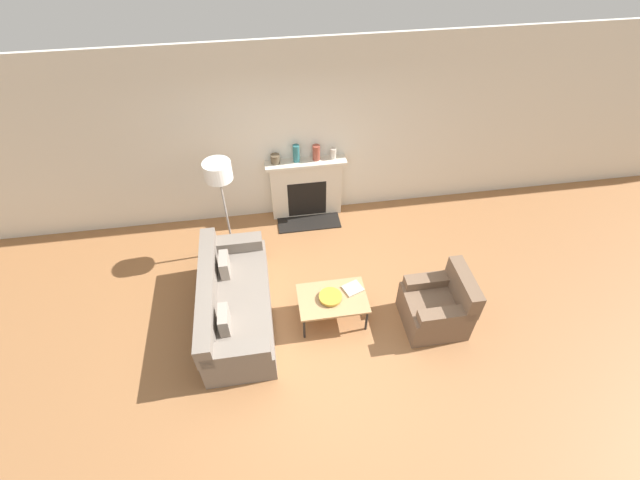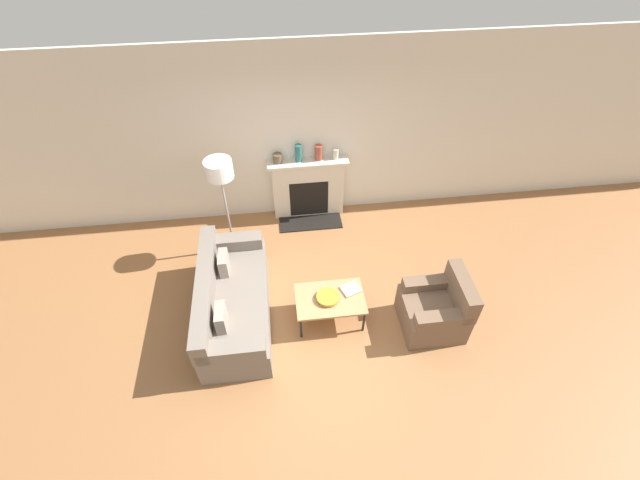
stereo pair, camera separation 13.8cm
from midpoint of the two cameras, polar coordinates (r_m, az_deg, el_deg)
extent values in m
plane|color=#99663D|center=(5.84, -0.91, -12.57)|extent=(18.00, 18.00, 0.00)
cube|color=silver|center=(6.76, -4.32, 13.62)|extent=(18.00, 0.06, 2.90)
cube|color=beige|center=(7.19, -2.41, 6.82)|extent=(1.17, 0.20, 1.03)
cube|color=black|center=(7.21, -2.29, 5.52)|extent=(0.64, 0.04, 0.67)
cube|color=black|center=(7.30, -2.02, 2.34)|extent=(1.05, 0.40, 0.02)
cube|color=beige|center=(6.85, -2.51, 10.26)|extent=(1.29, 0.28, 0.05)
cube|color=slate|center=(5.93, -11.49, -8.74)|extent=(0.87, 2.01, 0.46)
cube|color=slate|center=(5.67, -15.52, -6.58)|extent=(0.20, 2.01, 0.34)
cube|color=slate|center=(5.16, -11.91, -14.47)|extent=(0.80, 0.22, 0.19)
cube|color=slate|center=(6.29, -11.98, -0.47)|extent=(0.80, 0.22, 0.19)
cube|color=gray|center=(5.38, -13.39, -10.30)|extent=(0.12, 0.32, 0.28)
cube|color=gray|center=(5.96, -13.26, -3.25)|extent=(0.12, 0.32, 0.28)
cube|color=brown|center=(5.95, 14.26, -9.16)|extent=(0.78, 0.75, 0.46)
cube|color=brown|center=(5.74, 17.90, -6.07)|extent=(0.18, 0.75, 0.40)
cube|color=brown|center=(5.89, 13.85, -5.24)|extent=(0.70, 0.18, 0.13)
cube|color=brown|center=(5.57, 15.76, -9.64)|extent=(0.70, 0.18, 0.13)
cube|color=tan|center=(5.67, 0.98, -7.81)|extent=(0.91, 0.61, 0.03)
cylinder|color=black|center=(5.66, -2.83, -11.73)|extent=(0.03, 0.03, 0.40)
cylinder|color=black|center=(5.75, 5.54, -10.64)|extent=(0.03, 0.03, 0.40)
cylinder|color=black|center=(5.97, -3.43, -7.56)|extent=(0.03, 0.03, 0.40)
cylinder|color=black|center=(6.06, 4.43, -6.61)|extent=(0.03, 0.03, 0.40)
cylinder|color=#BC8E2D|center=(5.64, 0.68, -7.77)|extent=(0.11, 0.11, 0.01)
cylinder|color=#BC8E2D|center=(5.62, 0.68, -7.60)|extent=(0.30, 0.30, 0.04)
cube|color=#B2A893|center=(5.75, 3.70, -6.46)|extent=(0.30, 0.28, 0.02)
cylinder|color=gray|center=(6.96, -11.99, -1.38)|extent=(0.30, 0.30, 0.03)
cylinder|color=gray|center=(6.47, -12.92, 3.14)|extent=(0.03, 0.03, 1.43)
cylinder|color=white|center=(5.98, -14.14, 8.92)|extent=(0.38, 0.38, 0.26)
cylinder|color=brown|center=(6.79, -6.58, 10.68)|extent=(0.14, 0.14, 0.14)
cylinder|color=#28666B|center=(6.77, -3.79, 11.45)|extent=(0.11, 0.11, 0.28)
cylinder|color=brown|center=(6.81, -1.10, 11.57)|extent=(0.12, 0.12, 0.25)
cylinder|color=beige|center=(6.86, 1.20, 11.48)|extent=(0.09, 0.09, 0.17)
camera|label=1|loc=(0.07, -90.62, -0.61)|focal=24.00mm
camera|label=2|loc=(0.07, 89.38, 0.61)|focal=24.00mm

